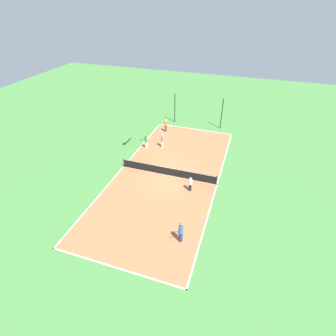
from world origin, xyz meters
The scene contains 15 objects.
ground_plane centered at (0.00, 0.00, 0.00)m, with size 80.00×80.00×0.00m, color #47843D.
court_surface centered at (0.00, 0.00, 0.01)m, with size 10.13×22.78×0.02m.
tennis_net centered at (0.00, 0.00, 0.53)m, with size 9.93×0.10×1.00m.
bench centered at (-7.01, 5.08, 0.39)m, with size 0.36×1.82×0.45m.
player_center_orange centered at (-3.47, 9.40, 0.99)m, with size 0.39×0.39×1.69m.
player_far_white centered at (2.73, -1.66, 0.84)m, with size 0.39×0.39×1.47m.
player_near_blue centered at (3.57, -7.76, 1.09)m, with size 0.60×0.99×1.84m.
player_far_green centered at (-4.24, 4.50, 0.94)m, with size 0.87×0.91×1.61m.
player_baseline_gray centered at (-2.48, 5.30, 1.02)m, with size 0.69×0.99×1.73m.
tennis_ball_left_sideline centered at (4.10, -6.13, 0.06)m, with size 0.07×0.07×0.07m, color #CCE033.
tennis_ball_near_net centered at (4.74, 5.93, 0.06)m, with size 0.07×0.07×0.07m, color #CCE033.
tennis_ball_right_alley centered at (3.05, -2.62, 0.06)m, with size 0.07×0.07×0.07m, color #CCE033.
tennis_ball_far_baseline centered at (-2.65, 3.41, 0.06)m, with size 0.07×0.07×0.07m, color #CCE033.
fence_post_back_left centered at (-3.26, 12.74, 2.05)m, with size 0.12×0.12×4.10m.
fence_post_back_right centered at (3.26, 12.74, 2.05)m, with size 0.12×0.12×4.10m.
Camera 1 is at (6.87, -20.55, 15.60)m, focal length 28.00 mm.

